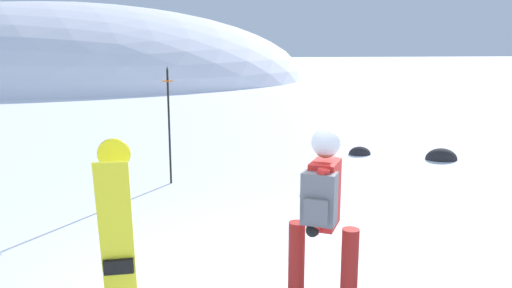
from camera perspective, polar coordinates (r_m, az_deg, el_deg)
name	(u,v)px	position (r m, az deg, el deg)	size (l,w,h in m)	color
ridge_peak_main	(70,79)	(42.79, -21.08, 7.18)	(38.29, 34.46, 11.92)	white
snowboarder_main	(323,219)	(4.28, 7.91, -8.74)	(1.62, 1.08, 1.71)	black
spare_snowboard	(117,233)	(4.35, -16.12, -10.05)	(0.28, 0.36, 1.63)	yellow
piste_marker_near	(169,118)	(8.61, -10.25, 3.06)	(0.20, 0.20, 2.09)	black
rock_dark	(441,159)	(11.34, 21.02, -1.70)	(0.70, 0.59, 0.49)	#282628
rock_mid	(360,154)	(11.35, 12.15, -1.19)	(0.51, 0.43, 0.36)	#282628
rock_small	(320,193)	(8.19, 7.55, -5.77)	(0.62, 0.53, 0.44)	#4C4742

